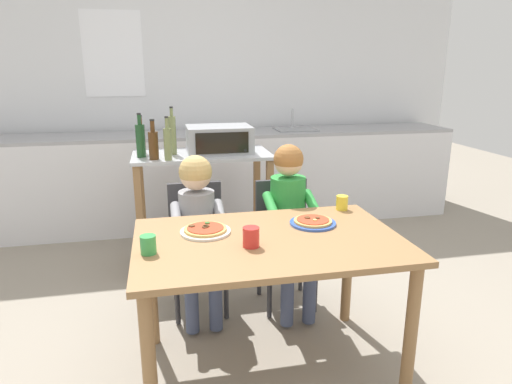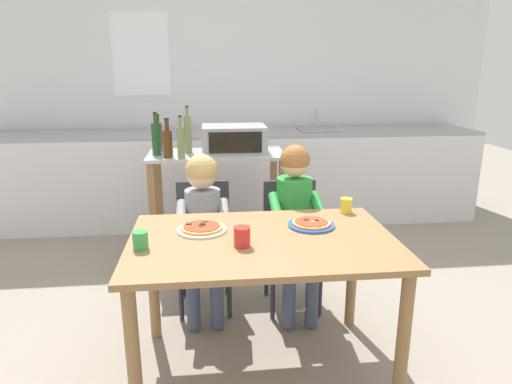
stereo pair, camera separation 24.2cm
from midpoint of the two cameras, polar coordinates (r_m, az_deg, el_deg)
ground_plane at (r=3.48m, az=-4.82°, el=-10.66°), size 10.92×10.92×0.00m
back_wall_tiled at (r=4.81m, az=-7.93°, el=13.29°), size 5.43×0.13×2.70m
kitchen_counter at (r=4.53m, az=-7.06°, el=1.76°), size 4.89×0.60×1.12m
kitchen_island_cart at (r=3.53m, az=-8.68°, el=0.02°), size 1.04×0.54×0.90m
toaster_oven at (r=3.46m, az=-6.71°, el=6.63°), size 0.48×0.36×0.20m
bottle_clear_vinegar at (r=3.43m, az=-12.56°, el=7.10°), size 0.06×0.06×0.35m
bottle_tall_green_wine at (r=3.23m, az=-13.27°, el=6.03°), size 0.05×0.05×0.31m
bottle_slim_sauce at (r=3.29m, az=-14.95°, el=5.88°), size 0.07×0.07×0.28m
bottle_squat_spirits at (r=3.54m, az=-16.21°, el=6.56°), size 0.05×0.05×0.29m
bottle_dark_olive_oil at (r=3.39m, az=-16.43°, el=6.35°), size 0.07×0.07×0.32m
dining_table at (r=2.23m, az=-1.51°, el=-8.34°), size 1.29×0.84×0.73m
dining_chair_left at (r=2.93m, az=-9.83°, el=-5.76°), size 0.36×0.36×0.81m
dining_chair_right at (r=2.96m, az=1.28°, el=-5.30°), size 0.36×0.36×0.81m
child_in_grey_shirt at (r=2.75m, az=-9.90°, el=-3.08°), size 0.32×0.42×1.01m
child_in_green_shirt at (r=2.78m, az=1.87°, el=-2.37°), size 0.32×0.42×1.06m
pizza_plate_white at (r=2.29m, az=-9.47°, el=-4.85°), size 0.25×0.25×0.03m
pizza_plate_blue_rimmed at (r=2.38m, az=4.32°, el=-3.85°), size 0.24×0.24×0.03m
drinking_cup_red at (r=2.08m, az=-3.99°, el=-5.77°), size 0.08×0.08×0.09m
drinking_cup_yellow at (r=2.63m, az=8.27°, el=-1.39°), size 0.07×0.07×0.08m
drinking_cup_green at (r=2.09m, az=-16.78°, el=-6.47°), size 0.07×0.07×0.08m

